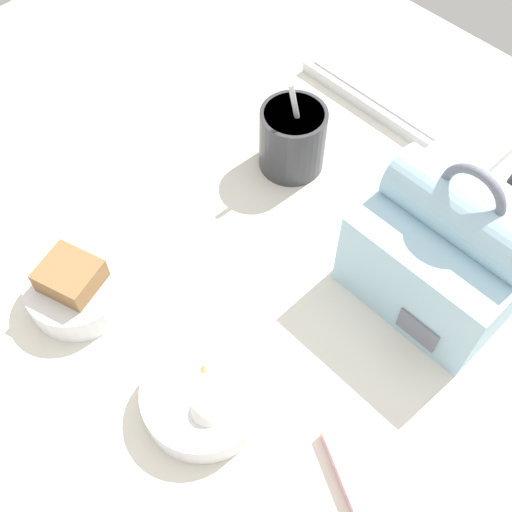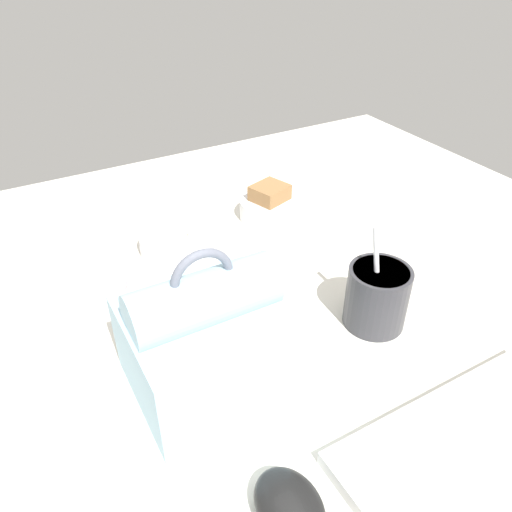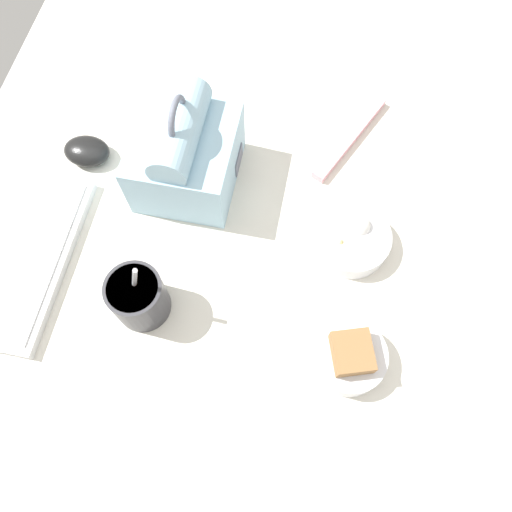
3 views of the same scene
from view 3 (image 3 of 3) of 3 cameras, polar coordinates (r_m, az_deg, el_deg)
name	(u,v)px [view 3 (image 3 of 3)]	position (r cm, az deg, el deg)	size (l,w,h in cm)	color
desk_surface	(252,254)	(84.65, -0.45, 0.22)	(140.00, 110.00, 2.00)	silver
keyboard	(31,258)	(90.14, -24.28, -0.23)	(31.44, 11.88, 2.10)	silver
lunch_bag	(185,154)	(85.44, -8.07, 11.48)	(17.91, 16.69, 19.74)	#9EC6DB
soup_cup	(138,297)	(77.95, -13.31, -4.58)	(8.61, 8.61, 15.11)	#333338
bento_bowl_sandwich	(349,356)	(77.11, 10.57, -11.21)	(11.28, 11.28, 6.68)	silver
bento_bowl_snacks	(351,239)	(84.03, 10.81, 1.91)	(12.80, 12.80, 5.32)	silver
computer_mouse	(87,151)	(96.28, -18.77, 11.29)	(6.23, 8.31, 3.73)	black
chopstick_case	(350,137)	(95.96, 10.64, 13.17)	(20.66, 11.50, 1.60)	pink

